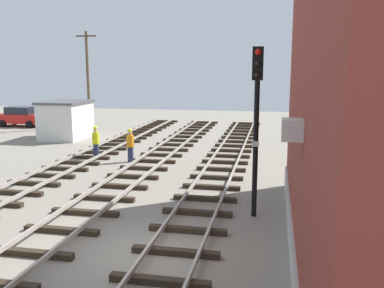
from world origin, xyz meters
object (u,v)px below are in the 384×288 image
Objects in this scene: track_worker_distant at (130,145)px; parked_car_green at (61,115)px; parked_car_red at (22,116)px; control_hut at (66,120)px; signal_mast at (256,113)px; track_worker_foreground at (96,142)px; utility_pole_far at (88,78)px.

parked_car_green is at bearing 130.45° from track_worker_distant.
parked_car_red is at bearing -152.94° from parked_car_green.
parked_car_red is 2.25× the size of track_worker_distant.
control_hut is 0.90× the size of parked_car_red.
signal_mast reaches higher than track_worker_distant.
track_worker_foreground is (9.11, -12.83, 0.03)m from parked_car_green.
signal_mast is 27.95m from parked_car_green.
track_worker_foreground reaches higher than parked_car_red.
utility_pole_far is at bearing 4.15° from parked_car_red.
parked_car_red is at bearing 138.23° from signal_mast.
signal_mast is at bearing -41.77° from parked_car_red.
parked_car_red is at bearing 140.51° from track_worker_distant.
track_worker_foreground is (-9.43, 7.91, -2.71)m from signal_mast.
track_worker_distant is (2.26, -0.52, 0.00)m from track_worker_foreground.
signal_mast reaches higher than control_hut.
utility_pole_far reaches higher than track_worker_foreground.
utility_pole_far is at bearing 97.64° from control_hut.
signal_mast reaches higher than track_worker_foreground.
track_worker_foreground is 2.32m from track_worker_distant.
track_worker_distant is (-7.17, 7.39, -2.71)m from signal_mast.
utility_pole_far reaches higher than parked_car_green.
track_worker_distant is (11.38, -13.35, 0.03)m from parked_car_green.
control_hut is (-14.47, 14.01, -2.25)m from signal_mast.
control_hut is 0.46× the size of utility_pole_far.
signal_mast reaches higher than parked_car_green.
utility_pole_far reaches higher than control_hut.
parked_car_green is at bearing 125.39° from track_worker_foreground.
track_worker_distant is at bearing -42.17° from control_hut.
track_worker_foreground and track_worker_distant have the same top height.
control_hut is 0.90× the size of parked_car_green.
signal_mast is 28.98m from parked_car_red.
track_worker_distant is (14.35, -11.83, 0.03)m from parked_car_red.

